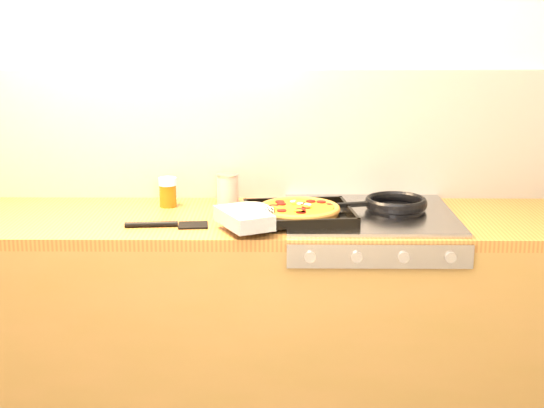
{
  "coord_description": "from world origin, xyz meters",
  "views": [
    {
      "loc": [
        0.13,
        -1.53,
        1.6
      ],
      "look_at": [
        0.1,
        1.08,
        0.95
      ],
      "focal_mm": 50.0,
      "sensor_mm": 36.0,
      "label": 1
    }
  ],
  "objects_px": {
    "pizza_on_tray": "(284,212)",
    "juice_glass": "(168,192)",
    "frying_pan": "(394,204)",
    "tomato_can": "(228,189)"
  },
  "relations": [
    {
      "from": "pizza_on_tray",
      "to": "juice_glass",
      "type": "height_order",
      "value": "juice_glass"
    },
    {
      "from": "frying_pan",
      "to": "juice_glass",
      "type": "xyz_separation_m",
      "value": [
        -0.84,
        0.1,
        0.02
      ]
    },
    {
      "from": "frying_pan",
      "to": "juice_glass",
      "type": "relative_size",
      "value": 3.54
    },
    {
      "from": "juice_glass",
      "to": "frying_pan",
      "type": "bearing_deg",
      "value": -6.64
    },
    {
      "from": "pizza_on_tray",
      "to": "juice_glass",
      "type": "relative_size",
      "value": 4.45
    },
    {
      "from": "pizza_on_tray",
      "to": "frying_pan",
      "type": "distance_m",
      "value": 0.43
    },
    {
      "from": "tomato_can",
      "to": "pizza_on_tray",
      "type": "bearing_deg",
      "value": -51.78
    },
    {
      "from": "pizza_on_tray",
      "to": "frying_pan",
      "type": "height_order",
      "value": "pizza_on_tray"
    },
    {
      "from": "tomato_can",
      "to": "frying_pan",
      "type": "bearing_deg",
      "value": -12.15
    },
    {
      "from": "tomato_can",
      "to": "juice_glass",
      "type": "xyz_separation_m",
      "value": [
        -0.22,
        -0.03,
        -0.0
      ]
    }
  ]
}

